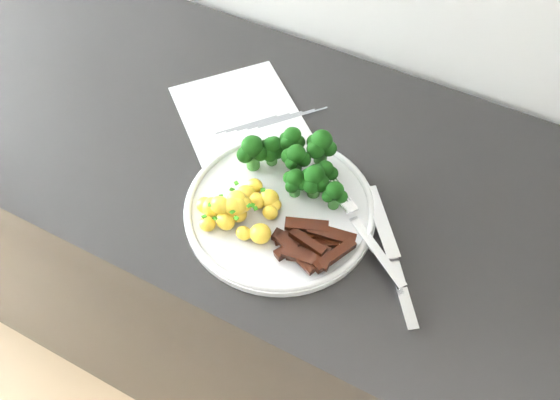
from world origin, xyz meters
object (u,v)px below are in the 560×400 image
Objects in this scene: potatoes at (240,208)px; fork at (367,235)px; plate at (280,208)px; beef_strips at (309,244)px; broccoli at (298,160)px; counter at (285,291)px; recipe_paper at (246,125)px; knife at (396,271)px.

fork is at bearing 15.16° from potatoes.
plate is 0.09m from beef_strips.
broccoli reaches higher than fork.
plate is (0.03, -0.09, 0.46)m from counter.
potatoes is at bearing -139.28° from plate.
potatoes is at bearing -62.42° from recipe_paper.
potatoes is at bearing -175.39° from knife.
broccoli reaches higher than knife.
broccoli is (0.03, -0.02, 0.50)m from counter.
fork is at bearing -24.27° from counter.
broccoli reaches higher than beef_strips.
beef_strips is (0.07, -0.05, 0.01)m from plate.
broccoli reaches higher than potatoes.
knife is at bearing 4.61° from potatoes.
recipe_paper is at bearing 156.46° from counter.
fork reaches higher than counter.
recipe_paper is at bearing 139.52° from beef_strips.
potatoes reaches higher than counter.
recipe_paper is 0.31m from fork.
potatoes is (-0.02, -0.13, 0.47)m from counter.
potatoes is (-0.04, -0.11, -0.02)m from broccoli.
counter is 7.92× the size of plate.
counter is 6.87× the size of recipe_paper.
recipe_paper is 0.16m from broccoli.
broccoli is at bearing 94.03° from plate.
counter is 0.52m from knife.
potatoes is (-0.05, -0.04, 0.02)m from plate.
potatoes is at bearing -96.71° from counter.
counter is 0.50m from broccoli.
fork is (0.07, 0.06, -0.00)m from beef_strips.
fork is at bearing 39.19° from beef_strips.
fork reaches higher than plate.
plate is 0.14m from fork.
potatoes is at bearing -111.39° from broccoli.
broccoli is 0.23m from knife.
fork is at bearing 152.58° from knife.
counter is at bearing 154.91° from knife.
broccoli is at bearing 68.61° from potatoes.
counter is 13.38× the size of fork.
broccoli is 1.45× the size of potatoes.
counter is 19.92× the size of beef_strips.
broccoli is 1.07× the size of fork.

